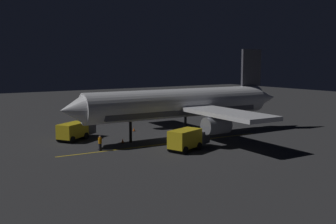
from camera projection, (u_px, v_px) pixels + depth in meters
name	position (u px, v px, depth m)	size (l,w,h in m)	color
ground_plane	(180.00, 137.00, 53.11)	(180.00, 180.00, 0.20)	#2D2D2F
apron_guide_stripe	(168.00, 144.00, 48.46)	(0.24, 27.67, 0.01)	gold
airliner	(184.00, 104.00, 52.82)	(29.37, 33.96, 11.92)	white
baggage_truck	(76.00, 131.00, 50.75)	(4.96, 6.04, 2.27)	gold
catering_truck	(188.00, 139.00, 44.85)	(3.90, 6.13, 2.45)	gold
ground_crew_worker	(100.00, 143.00, 44.50)	(0.40, 0.40, 1.74)	black
traffic_cone_near_left	(90.00, 132.00, 54.74)	(0.50, 0.50, 0.55)	#EA590F
traffic_cone_near_right	(123.00, 141.00, 48.87)	(0.50, 0.50, 0.55)	#EA590F
traffic_cone_under_wing	(134.00, 129.00, 57.14)	(0.50, 0.50, 0.55)	#EA590F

